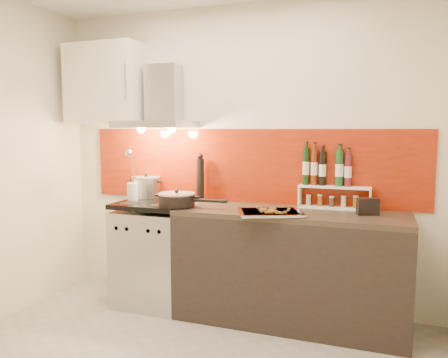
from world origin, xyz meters
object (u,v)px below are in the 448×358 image
at_px(saute_pan, 178,199).
at_px(baking_tray, 270,212).
at_px(pepper_mill, 200,178).
at_px(counter, 289,267).
at_px(stock_pot, 146,187).
at_px(range_stove, 155,254).

height_order(saute_pan, baking_tray, saute_pan).
bearing_deg(baking_tray, pepper_mill, 152.31).
xyz_separation_m(counter, saute_pan, (-0.91, -0.13, 0.51)).
xyz_separation_m(stock_pot, saute_pan, (0.47, -0.32, -0.04)).
bearing_deg(baking_tray, counter, 55.60).
bearing_deg(pepper_mill, range_stove, -149.32).
bearing_deg(counter, stock_pot, 172.44).
bearing_deg(baking_tray, stock_pot, 163.99).
relative_size(stock_pot, pepper_mill, 0.62).
xyz_separation_m(stock_pot, baking_tray, (1.26, -0.36, -0.09)).
bearing_deg(stock_pot, range_stove, -45.22).
bearing_deg(pepper_mill, baking_tray, -27.69).
relative_size(stock_pot, saute_pan, 0.45).
bearing_deg(stock_pot, saute_pan, -33.72).
bearing_deg(stock_pot, counter, -7.56).
relative_size(counter, saute_pan, 3.06).
distance_m(pepper_mill, baking_tray, 0.84).
distance_m(saute_pan, pepper_mill, 0.37).
relative_size(saute_pan, baking_tray, 1.02).
bearing_deg(range_stove, baking_tray, -9.18).
distance_m(counter, pepper_mill, 1.09).
xyz_separation_m(counter, baking_tray, (-0.12, -0.18, 0.47)).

